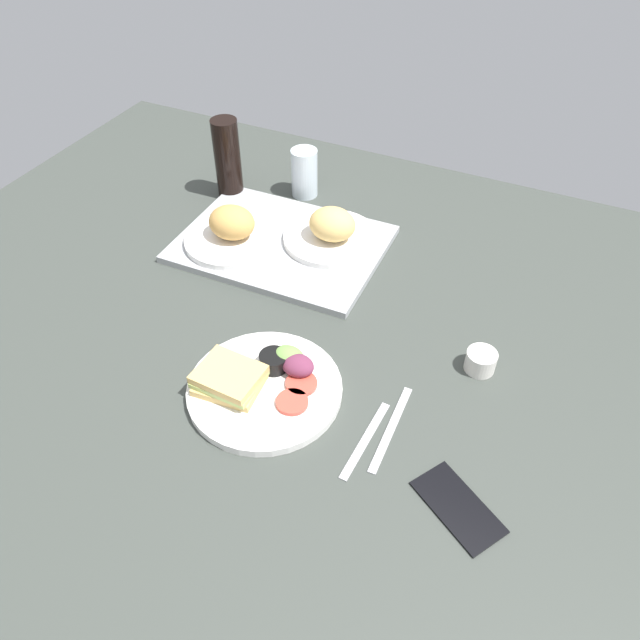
{
  "coord_description": "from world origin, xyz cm",
  "views": [
    {
      "loc": [
        38.3,
        -74.16,
        84.5
      ],
      "look_at": [
        2.0,
        3.0,
        4.0
      ],
      "focal_mm": 34.72,
      "sensor_mm": 36.0,
      "label": 1
    }
  ],
  "objects_px": {
    "drinking_glass": "(304,173)",
    "espresso_cup": "(481,361)",
    "soda_bottle": "(228,159)",
    "fork": "(365,440)",
    "plate_with_salad": "(262,383)",
    "knife": "(391,428)",
    "bread_plate_near": "(232,231)",
    "cell_phone": "(458,506)",
    "serving_tray": "(282,244)",
    "bread_plate_far": "(332,231)"
  },
  "relations": [
    {
      "from": "bread_plate_far",
      "to": "drinking_glass",
      "type": "height_order",
      "value": "drinking_glass"
    },
    {
      "from": "cell_phone",
      "to": "bread_plate_near",
      "type": "bearing_deg",
      "value": 178.97
    },
    {
      "from": "plate_with_salad",
      "to": "cell_phone",
      "type": "distance_m",
      "value": 0.39
    },
    {
      "from": "bread_plate_near",
      "to": "fork",
      "type": "distance_m",
      "value": 0.6
    },
    {
      "from": "bread_plate_near",
      "to": "knife",
      "type": "height_order",
      "value": "bread_plate_near"
    },
    {
      "from": "serving_tray",
      "to": "fork",
      "type": "xyz_separation_m",
      "value": [
        0.37,
        -0.41,
        -0.01
      ]
    },
    {
      "from": "plate_with_salad",
      "to": "drinking_glass",
      "type": "distance_m",
      "value": 0.65
    },
    {
      "from": "knife",
      "to": "soda_bottle",
      "type": "bearing_deg",
      "value": 48.97
    },
    {
      "from": "plate_with_salad",
      "to": "knife",
      "type": "bearing_deg",
      "value": 3.82
    },
    {
      "from": "bread_plate_near",
      "to": "fork",
      "type": "xyz_separation_m",
      "value": [
        0.47,
        -0.37,
        -0.04
      ]
    },
    {
      "from": "serving_tray",
      "to": "fork",
      "type": "distance_m",
      "value": 0.56
    },
    {
      "from": "drinking_glass",
      "to": "fork",
      "type": "distance_m",
      "value": 0.77
    },
    {
      "from": "espresso_cup",
      "to": "knife",
      "type": "height_order",
      "value": "espresso_cup"
    },
    {
      "from": "fork",
      "to": "espresso_cup",
      "type": "bearing_deg",
      "value": -25.57
    },
    {
      "from": "serving_tray",
      "to": "knife",
      "type": "relative_size",
      "value": 2.37
    },
    {
      "from": "fork",
      "to": "cell_phone",
      "type": "height_order",
      "value": "cell_phone"
    },
    {
      "from": "plate_with_salad",
      "to": "bread_plate_far",
      "type": "bearing_deg",
      "value": 98.36
    },
    {
      "from": "plate_with_salad",
      "to": "espresso_cup",
      "type": "relative_size",
      "value": 4.89
    },
    {
      "from": "bread_plate_far",
      "to": "drinking_glass",
      "type": "distance_m",
      "value": 0.23
    },
    {
      "from": "drinking_glass",
      "to": "bread_plate_far",
      "type": "bearing_deg",
      "value": -48.81
    },
    {
      "from": "soda_bottle",
      "to": "bread_plate_far",
      "type": "bearing_deg",
      "value": -16.61
    },
    {
      "from": "bread_plate_near",
      "to": "cell_phone",
      "type": "distance_m",
      "value": 0.77
    },
    {
      "from": "bread_plate_far",
      "to": "espresso_cup",
      "type": "distance_m",
      "value": 0.46
    },
    {
      "from": "soda_bottle",
      "to": "espresso_cup",
      "type": "bearing_deg",
      "value": -23.85
    },
    {
      "from": "bread_plate_far",
      "to": "knife",
      "type": "xyz_separation_m",
      "value": [
        0.3,
        -0.42,
        -0.04
      ]
    },
    {
      "from": "espresso_cup",
      "to": "fork",
      "type": "distance_m",
      "value": 0.27
    },
    {
      "from": "drinking_glass",
      "to": "knife",
      "type": "height_order",
      "value": "drinking_glass"
    },
    {
      "from": "drinking_glass",
      "to": "soda_bottle",
      "type": "xyz_separation_m",
      "value": [
        -0.17,
        -0.08,
        0.04
      ]
    },
    {
      "from": "drinking_glass",
      "to": "cell_phone",
      "type": "distance_m",
      "value": 0.91
    },
    {
      "from": "drinking_glass",
      "to": "knife",
      "type": "xyz_separation_m",
      "value": [
        0.46,
        -0.6,
        -0.06
      ]
    },
    {
      "from": "espresso_cup",
      "to": "cell_phone",
      "type": "relative_size",
      "value": 0.39
    },
    {
      "from": "espresso_cup",
      "to": "fork",
      "type": "relative_size",
      "value": 0.33
    },
    {
      "from": "knife",
      "to": "cell_phone",
      "type": "xyz_separation_m",
      "value": [
        0.14,
        -0.09,
        0.0
      ]
    },
    {
      "from": "drinking_glass",
      "to": "soda_bottle",
      "type": "bearing_deg",
      "value": -154.5
    },
    {
      "from": "serving_tray",
      "to": "espresso_cup",
      "type": "distance_m",
      "value": 0.53
    },
    {
      "from": "soda_bottle",
      "to": "fork",
      "type": "bearing_deg",
      "value": -43.16
    },
    {
      "from": "espresso_cup",
      "to": "cell_phone",
      "type": "height_order",
      "value": "espresso_cup"
    },
    {
      "from": "bread_plate_far",
      "to": "fork",
      "type": "xyz_separation_m",
      "value": [
        0.27,
        -0.46,
        -0.04
      ]
    },
    {
      "from": "soda_bottle",
      "to": "bread_plate_near",
      "type": "bearing_deg",
      "value": -57.61
    },
    {
      "from": "drinking_glass",
      "to": "serving_tray",
      "type": "bearing_deg",
      "value": -77.01
    },
    {
      "from": "fork",
      "to": "cell_phone",
      "type": "relative_size",
      "value": 1.18
    },
    {
      "from": "bread_plate_near",
      "to": "soda_bottle",
      "type": "bearing_deg",
      "value": 122.39
    },
    {
      "from": "drinking_glass",
      "to": "espresso_cup",
      "type": "bearing_deg",
      "value": -35.8
    },
    {
      "from": "bread_plate_near",
      "to": "soda_bottle",
      "type": "distance_m",
      "value": 0.23
    },
    {
      "from": "espresso_cup",
      "to": "drinking_glass",
      "type": "bearing_deg",
      "value": 144.2
    },
    {
      "from": "bread_plate_near",
      "to": "soda_bottle",
      "type": "relative_size",
      "value": 1.06
    },
    {
      "from": "plate_with_salad",
      "to": "knife",
      "type": "relative_size",
      "value": 1.44
    },
    {
      "from": "serving_tray",
      "to": "drinking_glass",
      "type": "height_order",
      "value": "drinking_glass"
    },
    {
      "from": "bread_plate_near",
      "to": "plate_with_salad",
      "type": "height_order",
      "value": "bread_plate_near"
    },
    {
      "from": "drinking_glass",
      "to": "cell_phone",
      "type": "relative_size",
      "value": 0.84
    }
  ]
}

